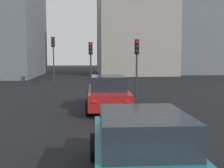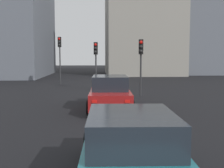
{
  "view_description": "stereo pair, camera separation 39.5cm",
  "coord_description": "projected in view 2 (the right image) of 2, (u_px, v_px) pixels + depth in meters",
  "views": [
    {
      "loc": [
        -3.58,
        0.95,
        2.46
      ],
      "look_at": [
        7.1,
        -0.06,
        1.43
      ],
      "focal_mm": 45.44,
      "sensor_mm": 36.0,
      "label": 1
    },
    {
      "loc": [
        -3.61,
        0.55,
        2.46
      ],
      "look_at": [
        7.1,
        -0.06,
        1.43
      ],
      "focal_mm": 45.44,
      "sensor_mm": 36.0,
      "label": 2
    }
  ],
  "objects": [
    {
      "name": "traffic_light_near_right",
      "position": [
        96.0,
        56.0,
        20.82
      ],
      "size": [
        0.33,
        0.3,
        3.54
      ],
      "rotation": [
        0.0,
        0.0,
        3.02
      ],
      "color": "#2D2D30",
      "rests_on": "ground_plane"
    },
    {
      "name": "building_facade_center",
      "position": [
        141.0,
        22.0,
        40.6
      ],
      "size": [
        12.8,
        9.98,
        14.86
      ],
      "primitive_type": "cube",
      "color": "gray",
      "rests_on": "ground_plane"
    },
    {
      "name": "car_red_lead",
      "position": [
        110.0,
        93.0,
        13.34
      ],
      "size": [
        4.8,
        2.13,
        1.59
      ],
      "rotation": [
        0.0,
        0.0,
        -0.03
      ],
      "color": "maroon",
      "rests_on": "ground_plane"
    },
    {
      "name": "building_facade_right",
      "position": [
        23.0,
        30.0,
        36.88
      ],
      "size": [
        15.78,
        6.05,
        12.01
      ],
      "primitive_type": "cube",
      "color": "slate",
      "rests_on": "ground_plane"
    },
    {
      "name": "building_facade_left",
      "position": [
        196.0,
        18.0,
        40.86
      ],
      "size": [
        8.32,
        7.57,
        16.04
      ],
      "primitive_type": "cube",
      "color": "slate",
      "rests_on": "ground_plane"
    },
    {
      "name": "car_teal_second",
      "position": [
        131.0,
        151.0,
        5.3
      ],
      "size": [
        4.63,
        2.08,
        1.46
      ],
      "rotation": [
        0.0,
        0.0,
        -0.03
      ],
      "color": "#19606B",
      "rests_on": "ground_plane"
    },
    {
      "name": "traffic_light_far_left",
      "position": [
        141.0,
        56.0,
        17.24
      ],
      "size": [
        0.33,
        0.31,
        3.52
      ],
      "rotation": [
        0.0,
        0.0,
        2.99
      ],
      "color": "#2D2D30",
      "rests_on": "ground_plane"
    },
    {
      "name": "traffic_light_near_left",
      "position": [
        60.0,
        50.0,
        25.32
      ],
      "size": [
        0.33,
        0.31,
        4.24
      ],
      "rotation": [
        0.0,
        0.0,
        2.99
      ],
      "color": "#2D2D30",
      "rests_on": "ground_plane"
    }
  ]
}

